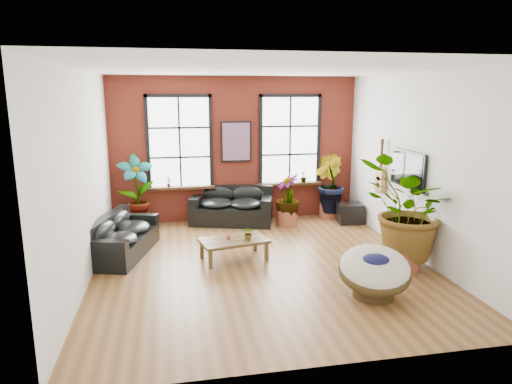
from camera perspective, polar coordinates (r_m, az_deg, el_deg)
room at (r=8.17m, az=0.59°, el=2.74°), size 6.04×6.54×3.54m
sofa_back at (r=11.10m, az=-3.01°, el=-1.81°), size 2.12×1.43×0.89m
sofa_left at (r=9.27m, az=-16.55°, el=-5.47°), size 1.33×2.12×0.78m
coffee_table at (r=8.67m, az=-2.79°, el=-6.21°), size 1.36×0.95×0.48m
papasan_chair at (r=7.33m, az=14.61°, el=-9.51°), size 1.38×1.39×0.83m
poster at (r=11.10m, az=-2.50°, el=6.32°), size 0.74×0.06×0.98m
tv_wall_unit at (r=9.62m, az=17.46°, el=2.39°), size 0.13×1.86×1.20m
media_box at (r=11.30m, az=11.66°, el=-2.64°), size 0.62×0.53×0.48m
pot_back_left at (r=11.07m, az=-14.58°, el=-3.42°), size 0.50×0.50×0.36m
pot_back_right at (r=11.76m, az=9.12°, el=-2.26°), size 0.63×0.63×0.36m
pot_right_wall at (r=8.67m, az=18.02°, el=-7.80°), size 0.61×0.61×0.43m
pot_mid at (r=10.96m, az=3.88°, el=-3.18°), size 0.61×0.61×0.37m
floor_plant_back_left at (r=10.88m, az=-14.71°, el=0.41°), size 0.95×0.75×1.58m
floor_plant_back_right at (r=11.60m, az=9.08°, el=1.07°), size 0.93×1.00×1.46m
floor_plant_right_wall at (r=8.46m, az=18.51°, el=-2.20°), size 2.10×2.00×1.84m
floor_plant_mid at (r=10.84m, az=3.98°, el=-0.62°), size 0.73×0.73×1.09m
table_plant at (r=8.59m, az=-0.94°, el=-5.14°), size 0.28×0.25×0.26m
sill_plant_left at (r=11.07m, az=-10.90°, el=1.30°), size 0.17×0.17×0.27m
sill_plant_right at (r=11.55m, az=5.96°, el=1.90°), size 0.19×0.19×0.27m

